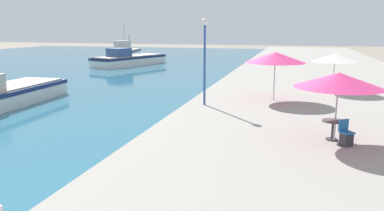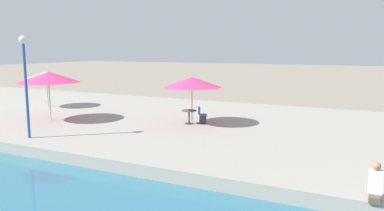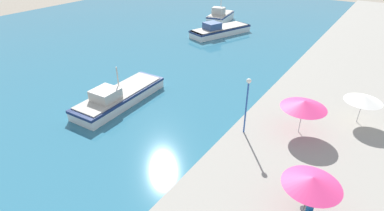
{
  "view_description": "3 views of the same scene",
  "coord_description": "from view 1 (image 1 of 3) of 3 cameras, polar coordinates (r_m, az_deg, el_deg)",
  "views": [
    {
      "loc": [
        5.67,
        -1.61,
        4.6
      ],
      "look_at": [
        1.5,
        13.58,
        1.31
      ],
      "focal_mm": 35.0,
      "sensor_mm": 36.0,
      "label": 1
    },
    {
      "loc": [
        -10.42,
        3.71,
        4.5
      ],
      "look_at": [
        7.21,
        12.49,
        1.51
      ],
      "focal_mm": 35.0,
      "sensor_mm": 36.0,
      "label": 2
    },
    {
      "loc": [
        8.42,
        -0.55,
        13.86
      ],
      "look_at": [
        -4.0,
        18.0,
        1.11
      ],
      "focal_mm": 28.0,
      "sensor_mm": 36.0,
      "label": 3
    }
  ],
  "objects": [
    {
      "name": "water_basin",
      "position": [
        51.43,
        -25.77,
        5.51
      ],
      "size": [
        56.0,
        90.0,
        0.04
      ],
      "color": "#2D6B84",
      "rests_on": "ground_plane"
    },
    {
      "name": "quay_promenade",
      "position": [
        38.92,
        18.75,
        4.76
      ],
      "size": [
        16.0,
        90.0,
        0.51
      ],
      "color": "gray",
      "rests_on": "ground_plane"
    },
    {
      "name": "fishing_boat_mid",
      "position": [
        47.09,
        -9.61,
        6.98
      ],
      "size": [
        6.47,
        10.69,
        3.79
      ],
      "rotation": [
        0.0,
        0.0,
        -0.35
      ],
      "color": "white",
      "rests_on": "water_basin"
    },
    {
      "name": "fishing_boat_far",
      "position": [
        55.3,
        -10.19,
        7.86
      ],
      "size": [
        4.24,
        7.26,
        4.85
      ],
      "rotation": [
        0.0,
        0.0,
        0.18
      ],
      "color": "white",
      "rests_on": "water_basin"
    },
    {
      "name": "cafe_umbrella_pink",
      "position": [
        14.3,
        21.43,
        3.62
      ],
      "size": [
        3.11,
        3.11,
        2.53
      ],
      "color": "#B7B7B7",
      "rests_on": "quay_promenade"
    },
    {
      "name": "cafe_umbrella_white",
      "position": [
        21.79,
        12.58,
        7.18
      ],
      "size": [
        3.41,
        3.41,
        2.74
      ],
      "color": "#B7B7B7",
      "rests_on": "quay_promenade"
    },
    {
      "name": "cafe_umbrella_striped",
      "position": [
        25.97,
        20.95,
        6.81
      ],
      "size": [
        2.85,
        2.85,
        2.43
      ],
      "color": "#B7B7B7",
      "rests_on": "quay_promenade"
    },
    {
      "name": "cafe_table",
      "position": [
        14.75,
        20.66,
        -2.92
      ],
      "size": [
        0.8,
        0.8,
        0.74
      ],
      "color": "#333338",
      "rests_on": "quay_promenade"
    },
    {
      "name": "cafe_chair_left",
      "position": [
        14.28,
        22.42,
        -4.4
      ],
      "size": [
        0.57,
        0.58,
        0.91
      ],
      "rotation": [
        0.0,
        0.0,
        3.73
      ],
      "color": "#2D2D33",
      "rests_on": "quay_promenade"
    },
    {
      "name": "lamppost",
      "position": [
        19.83,
        1.95,
        8.91
      ],
      "size": [
        0.36,
        0.36,
        4.56
      ],
      "color": "#28519E",
      "rests_on": "quay_promenade"
    }
  ]
}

